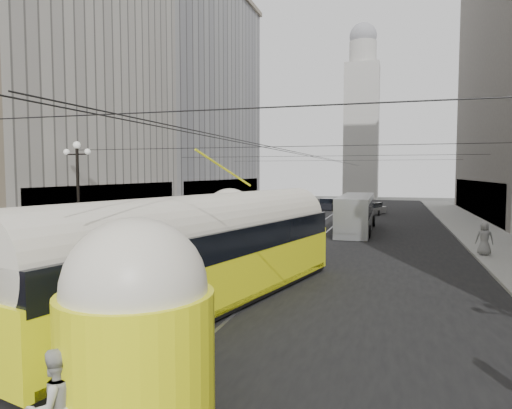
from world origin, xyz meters
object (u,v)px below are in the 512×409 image
Objects in this scene: pedestrian_sidewalk_right at (485,238)px; streetcar at (205,252)px; pedestrian_crossing_b at (54,406)px; city_bus at (356,212)px.

streetcar is at bearing 55.60° from pedestrian_sidewalk_right.
pedestrian_sidewalk_right reaches higher than pedestrian_crossing_b.
city_bus is at bearing 81.34° from streetcar.
streetcar reaches higher than city_bus.
pedestrian_crossing_b is 1.01× the size of pedestrian_sidewalk_right.
pedestrian_crossing_b is (1.04, -8.57, -0.98)m from streetcar.
city_bus is 12.14m from pedestrian_sidewalk_right.
city_bus is 6.05× the size of pedestrian_crossing_b.
city_bus reaches higher than pedestrian_crossing_b.
city_bus is 30.95m from pedestrian_crossing_b.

